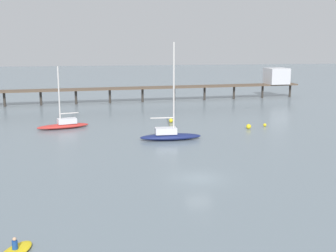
{
  "coord_description": "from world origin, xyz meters",
  "views": [
    {
      "loc": [
        -9.34,
        -39.66,
        13.18
      ],
      "look_at": [
        0.0,
        19.16,
        1.5
      ],
      "focal_mm": 46.58,
      "sensor_mm": 36.0,
      "label": 1
    }
  ],
  "objects_px": {
    "dinghy_yellow": "(15,251)",
    "pier": "(209,82)",
    "mooring_buoy_mid": "(171,121)",
    "sailboat_navy": "(170,134)",
    "mooring_buoy_outer": "(249,127)",
    "mooring_buoy_inner": "(265,125)",
    "sailboat_red": "(64,124)"
  },
  "relations": [
    {
      "from": "pier",
      "to": "mooring_buoy_mid",
      "type": "bearing_deg",
      "value": -116.39
    },
    {
      "from": "dinghy_yellow",
      "to": "sailboat_red",
      "type": "bearing_deg",
      "value": 89.99
    },
    {
      "from": "dinghy_yellow",
      "to": "mooring_buoy_inner",
      "type": "height_order",
      "value": "dinghy_yellow"
    },
    {
      "from": "sailboat_navy",
      "to": "sailboat_red",
      "type": "bearing_deg",
      "value": 144.87
    },
    {
      "from": "pier",
      "to": "sailboat_navy",
      "type": "distance_m",
      "value": 42.08
    },
    {
      "from": "sailboat_navy",
      "to": "mooring_buoy_outer",
      "type": "distance_m",
      "value": 14.15
    },
    {
      "from": "mooring_buoy_outer",
      "to": "mooring_buoy_inner",
      "type": "height_order",
      "value": "mooring_buoy_outer"
    },
    {
      "from": "pier",
      "to": "mooring_buoy_outer",
      "type": "xyz_separation_m",
      "value": [
        -2.36,
        -33.55,
        -3.59
      ]
    },
    {
      "from": "mooring_buoy_outer",
      "to": "mooring_buoy_inner",
      "type": "xyz_separation_m",
      "value": [
        3.14,
        1.42,
        -0.12
      ]
    },
    {
      "from": "dinghy_yellow",
      "to": "mooring_buoy_outer",
      "type": "xyz_separation_m",
      "value": [
        27.79,
        35.67,
        0.17
      ]
    },
    {
      "from": "sailboat_navy",
      "to": "mooring_buoy_outer",
      "type": "xyz_separation_m",
      "value": [
        13.04,
        5.48,
        -0.41
      ]
    },
    {
      "from": "sailboat_navy",
      "to": "mooring_buoy_outer",
      "type": "height_order",
      "value": "sailboat_navy"
    },
    {
      "from": "sailboat_navy",
      "to": "mooring_buoy_mid",
      "type": "bearing_deg",
      "value": 79.93
    },
    {
      "from": "mooring_buoy_outer",
      "to": "mooring_buoy_inner",
      "type": "relative_size",
      "value": 1.48
    },
    {
      "from": "pier",
      "to": "mooring_buoy_inner",
      "type": "bearing_deg",
      "value": -88.6
    },
    {
      "from": "dinghy_yellow",
      "to": "pier",
      "type": "bearing_deg",
      "value": 66.47
    },
    {
      "from": "sailboat_red",
      "to": "mooring_buoy_outer",
      "type": "xyz_separation_m",
      "value": [
        27.78,
        -4.89,
        -0.27
      ]
    },
    {
      "from": "pier",
      "to": "dinghy_yellow",
      "type": "distance_m",
      "value": 75.6
    },
    {
      "from": "dinghy_yellow",
      "to": "mooring_buoy_mid",
      "type": "relative_size",
      "value": 4.75
    },
    {
      "from": "dinghy_yellow",
      "to": "sailboat_navy",
      "type": "bearing_deg",
      "value": 63.96
    },
    {
      "from": "dinghy_yellow",
      "to": "mooring_buoy_inner",
      "type": "bearing_deg",
      "value": 50.17
    },
    {
      "from": "pier",
      "to": "sailboat_red",
      "type": "relative_size",
      "value": 7.77
    },
    {
      "from": "sailboat_navy",
      "to": "dinghy_yellow",
      "type": "distance_m",
      "value": 33.61
    },
    {
      "from": "sailboat_red",
      "to": "mooring_buoy_outer",
      "type": "distance_m",
      "value": 28.21
    },
    {
      "from": "mooring_buoy_mid",
      "to": "mooring_buoy_inner",
      "type": "relative_size",
      "value": 1.38
    },
    {
      "from": "sailboat_navy",
      "to": "dinghy_yellow",
      "type": "bearing_deg",
      "value": -116.04
    },
    {
      "from": "sailboat_red",
      "to": "mooring_buoy_inner",
      "type": "relative_size",
      "value": 18.5
    },
    {
      "from": "sailboat_navy",
      "to": "sailboat_red",
      "type": "height_order",
      "value": "sailboat_navy"
    },
    {
      "from": "sailboat_red",
      "to": "mooring_buoy_inner",
      "type": "bearing_deg",
      "value": -6.41
    },
    {
      "from": "mooring_buoy_mid",
      "to": "mooring_buoy_inner",
      "type": "height_order",
      "value": "mooring_buoy_mid"
    },
    {
      "from": "sailboat_red",
      "to": "mooring_buoy_outer",
      "type": "relative_size",
      "value": 12.51
    },
    {
      "from": "pier",
      "to": "mooring_buoy_mid",
      "type": "xyz_separation_m",
      "value": [
        -13.18,
        -26.57,
        -3.62
      ]
    }
  ]
}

